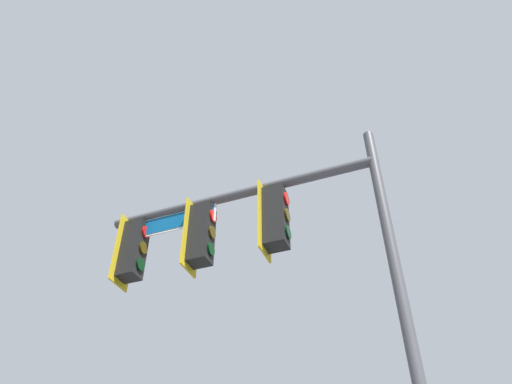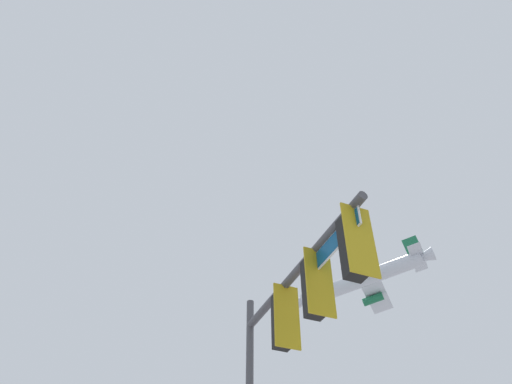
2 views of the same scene
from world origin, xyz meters
TOP-DOWN VIEW (x-y plane):
  - signal_pole_near at (-4.22, -5.87)m, footprint 4.81×0.75m

SIDE VIEW (x-z plane):
  - signal_pole_near at x=-4.22m, z-range 1.98..9.39m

